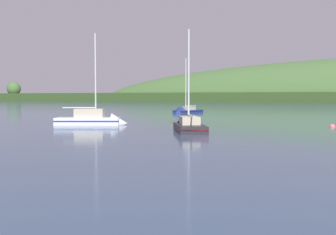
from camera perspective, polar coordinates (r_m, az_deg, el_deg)
name	(u,v)px	position (r m, az deg, el deg)	size (l,w,h in m)	color
sailboat_near_mooring	(96,121)	(53.25, -10.09, -0.55)	(9.34, 6.71, 12.80)	white
sailboat_midwater_white	(185,112)	(88.65, 2.43, 0.75)	(4.16, 9.00, 13.27)	navy
sailboat_far_left	(189,129)	(43.45, 2.89, -1.61)	(6.71, 8.34, 12.01)	#232328
mooring_buoy_midchannel	(332,127)	(52.80, 21.97, -1.23)	(0.72, 0.72, 0.80)	#E06675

